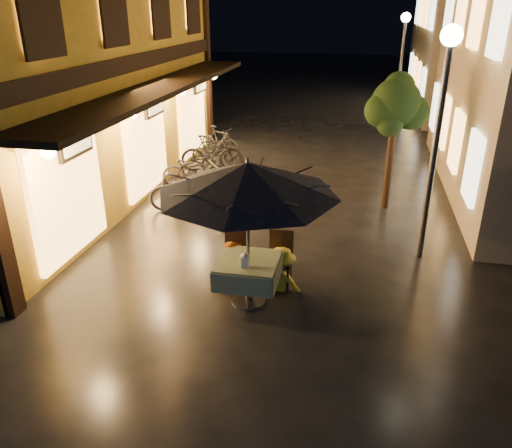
% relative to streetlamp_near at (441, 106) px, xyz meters
% --- Properties ---
extents(ground, '(90.00, 90.00, 0.00)m').
position_rel_streetlamp_near_xyz_m(ground, '(-3.00, -2.00, -2.92)').
color(ground, black).
rests_on(ground, ground).
extents(west_building, '(5.90, 11.40, 7.40)m').
position_rel_streetlamp_near_xyz_m(west_building, '(-8.72, 2.00, 0.79)').
color(west_building, gold).
rests_on(west_building, ground).
extents(east_building_far, '(7.30, 10.30, 7.30)m').
position_rel_streetlamp_near_xyz_m(east_building_far, '(4.49, 16.00, 0.74)').
color(east_building_far, '#BFB39A').
rests_on(east_building_far, ground).
extents(street_tree, '(1.43, 1.20, 3.15)m').
position_rel_streetlamp_near_xyz_m(street_tree, '(-0.59, 2.51, -0.50)').
color(street_tree, black).
rests_on(street_tree, ground).
extents(streetlamp_near, '(0.36, 0.36, 4.23)m').
position_rel_streetlamp_near_xyz_m(streetlamp_near, '(0.00, 0.00, 0.00)').
color(streetlamp_near, '#59595E').
rests_on(streetlamp_near, ground).
extents(streetlamp_far, '(0.36, 0.36, 4.23)m').
position_rel_streetlamp_near_xyz_m(streetlamp_far, '(0.00, 12.00, 0.00)').
color(streetlamp_far, '#59595E').
rests_on(streetlamp_far, ground).
extents(cafe_table, '(0.99, 0.99, 0.78)m').
position_rel_streetlamp_near_xyz_m(cafe_table, '(-2.90, -2.27, -2.33)').
color(cafe_table, '#59595E').
rests_on(cafe_table, ground).
extents(patio_umbrella, '(2.81, 2.81, 2.46)m').
position_rel_streetlamp_near_xyz_m(patio_umbrella, '(-2.90, -2.27, -0.77)').
color(patio_umbrella, '#59595E').
rests_on(patio_umbrella, ground).
extents(cafe_chair_left, '(0.42, 0.42, 0.97)m').
position_rel_streetlamp_near_xyz_m(cafe_chair_left, '(-3.30, -1.54, -2.38)').
color(cafe_chair_left, black).
rests_on(cafe_chair_left, ground).
extents(cafe_chair_right, '(0.42, 0.42, 0.97)m').
position_rel_streetlamp_near_xyz_m(cafe_chair_right, '(-2.50, -1.54, -2.38)').
color(cafe_chair_right, black).
rests_on(cafe_chair_right, ground).
extents(table_lantern, '(0.16, 0.16, 0.25)m').
position_rel_streetlamp_near_xyz_m(table_lantern, '(-2.90, -2.49, -2.00)').
color(table_lantern, white).
rests_on(table_lantern, cafe_table).
extents(person_orange, '(0.79, 0.63, 1.58)m').
position_rel_streetlamp_near_xyz_m(person_orange, '(-3.34, -1.76, -2.13)').
color(person_orange, '#C35E17').
rests_on(person_orange, ground).
extents(person_yellow, '(0.99, 0.64, 1.45)m').
position_rel_streetlamp_near_xyz_m(person_yellow, '(-2.46, -1.69, -2.19)').
color(person_yellow, yellow).
rests_on(person_yellow, ground).
extents(bicycle_0, '(1.99, 1.23, 0.99)m').
position_rel_streetlamp_near_xyz_m(bicycle_0, '(-5.16, 1.39, -2.42)').
color(bicycle_0, black).
rests_on(bicycle_0, ground).
extents(bicycle_1, '(1.61, 0.50, 0.96)m').
position_rel_streetlamp_near_xyz_m(bicycle_1, '(-5.40, 2.23, -2.44)').
color(bicycle_1, black).
rests_on(bicycle_1, ground).
extents(bicycle_2, '(1.84, 1.13, 0.91)m').
position_rel_streetlamp_near_xyz_m(bicycle_2, '(-5.57, 3.04, -2.46)').
color(bicycle_2, black).
rests_on(bicycle_2, ground).
extents(bicycle_3, '(1.87, 1.00, 1.08)m').
position_rel_streetlamp_near_xyz_m(bicycle_3, '(-5.51, 4.40, -2.38)').
color(bicycle_3, black).
rests_on(bicycle_3, ground).
extents(bicycle_4, '(1.55, 0.60, 0.80)m').
position_rel_streetlamp_near_xyz_m(bicycle_4, '(-5.56, 5.03, -2.52)').
color(bicycle_4, black).
rests_on(bicycle_4, ground).
extents(bicycle_5, '(1.62, 1.07, 0.95)m').
position_rel_streetlamp_near_xyz_m(bicycle_5, '(-5.72, 6.02, -2.44)').
color(bicycle_5, black).
rests_on(bicycle_5, ground).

